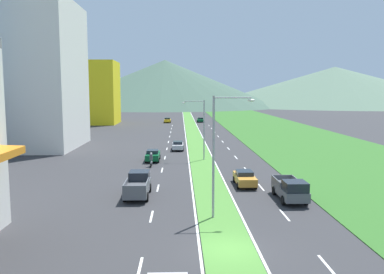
# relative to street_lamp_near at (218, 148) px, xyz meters

# --- Properties ---
(ground_plane) EXTENTS (600.00, 600.00, 0.00)m
(ground_plane) POSITION_rel_street_lamp_near_xyz_m (0.10, -6.04, -5.29)
(ground_plane) COLOR #2D2D30
(grass_median) EXTENTS (3.20, 240.00, 0.06)m
(grass_median) POSITION_rel_street_lamp_near_xyz_m (0.10, 53.96, -5.26)
(grass_median) COLOR #477F33
(grass_median) RESTS_ON ground_plane
(grass_verge_right) EXTENTS (24.00, 240.00, 0.06)m
(grass_verge_right) POSITION_rel_street_lamp_near_xyz_m (20.70, 53.96, -5.26)
(grass_verge_right) COLOR #2D6023
(grass_verge_right) RESTS_ON ground_plane
(lane_dash_left_2) EXTENTS (0.16, 2.80, 0.01)m
(lane_dash_left_2) POSITION_rel_street_lamp_near_xyz_m (-5.00, -8.36, -5.28)
(lane_dash_left_2) COLOR silver
(lane_dash_left_2) RESTS_ON ground_plane
(lane_dash_left_3) EXTENTS (0.16, 2.80, 0.01)m
(lane_dash_left_3) POSITION_rel_street_lamp_near_xyz_m (-5.00, 0.48, -5.28)
(lane_dash_left_3) COLOR silver
(lane_dash_left_3) RESTS_ON ground_plane
(lane_dash_left_4) EXTENTS (0.16, 2.80, 0.01)m
(lane_dash_left_4) POSITION_rel_street_lamp_near_xyz_m (-5.00, 9.32, -5.28)
(lane_dash_left_4) COLOR silver
(lane_dash_left_4) RESTS_ON ground_plane
(lane_dash_left_5) EXTENTS (0.16, 2.80, 0.01)m
(lane_dash_left_5) POSITION_rel_street_lamp_near_xyz_m (-5.00, 18.15, -5.28)
(lane_dash_left_5) COLOR silver
(lane_dash_left_5) RESTS_ON ground_plane
(lane_dash_left_6) EXTENTS (0.16, 2.80, 0.01)m
(lane_dash_left_6) POSITION_rel_street_lamp_near_xyz_m (-5.00, 26.99, -5.28)
(lane_dash_left_6) COLOR silver
(lane_dash_left_6) RESTS_ON ground_plane
(lane_dash_left_7) EXTENTS (0.16, 2.80, 0.01)m
(lane_dash_left_7) POSITION_rel_street_lamp_near_xyz_m (-5.00, 35.83, -5.28)
(lane_dash_left_7) COLOR silver
(lane_dash_left_7) RESTS_ON ground_plane
(lane_dash_left_8) EXTENTS (0.16, 2.80, 0.01)m
(lane_dash_left_8) POSITION_rel_street_lamp_near_xyz_m (-5.00, 44.67, -5.28)
(lane_dash_left_8) COLOR silver
(lane_dash_left_8) RESTS_ON ground_plane
(lane_dash_left_9) EXTENTS (0.16, 2.80, 0.01)m
(lane_dash_left_9) POSITION_rel_street_lamp_near_xyz_m (-5.00, 53.51, -5.28)
(lane_dash_left_9) COLOR silver
(lane_dash_left_9) RESTS_ON ground_plane
(lane_dash_left_10) EXTENTS (0.16, 2.80, 0.01)m
(lane_dash_left_10) POSITION_rel_street_lamp_near_xyz_m (-5.00, 62.34, -5.28)
(lane_dash_left_10) COLOR silver
(lane_dash_left_10) RESTS_ON ground_plane
(lane_dash_left_11) EXTENTS (0.16, 2.80, 0.01)m
(lane_dash_left_11) POSITION_rel_street_lamp_near_xyz_m (-5.00, 71.18, -5.28)
(lane_dash_left_11) COLOR silver
(lane_dash_left_11) RESTS_ON ground_plane
(lane_dash_left_12) EXTENTS (0.16, 2.80, 0.01)m
(lane_dash_left_12) POSITION_rel_street_lamp_near_xyz_m (-5.00, 80.02, -5.28)
(lane_dash_left_12) COLOR silver
(lane_dash_left_12) RESTS_ON ground_plane
(lane_dash_right_2) EXTENTS (0.16, 2.80, 0.01)m
(lane_dash_right_2) POSITION_rel_street_lamp_near_xyz_m (5.20, -8.36, -5.28)
(lane_dash_right_2) COLOR silver
(lane_dash_right_2) RESTS_ON ground_plane
(lane_dash_right_3) EXTENTS (0.16, 2.80, 0.01)m
(lane_dash_right_3) POSITION_rel_street_lamp_near_xyz_m (5.20, 0.48, -5.28)
(lane_dash_right_3) COLOR silver
(lane_dash_right_3) RESTS_ON ground_plane
(lane_dash_right_4) EXTENTS (0.16, 2.80, 0.01)m
(lane_dash_right_4) POSITION_rel_street_lamp_near_xyz_m (5.20, 9.32, -5.28)
(lane_dash_right_4) COLOR silver
(lane_dash_right_4) RESTS_ON ground_plane
(lane_dash_right_5) EXTENTS (0.16, 2.80, 0.01)m
(lane_dash_right_5) POSITION_rel_street_lamp_near_xyz_m (5.20, 18.15, -5.28)
(lane_dash_right_5) COLOR silver
(lane_dash_right_5) RESTS_ON ground_plane
(lane_dash_right_6) EXTENTS (0.16, 2.80, 0.01)m
(lane_dash_right_6) POSITION_rel_street_lamp_near_xyz_m (5.20, 26.99, -5.28)
(lane_dash_right_6) COLOR silver
(lane_dash_right_6) RESTS_ON ground_plane
(lane_dash_right_7) EXTENTS (0.16, 2.80, 0.01)m
(lane_dash_right_7) POSITION_rel_street_lamp_near_xyz_m (5.20, 35.83, -5.28)
(lane_dash_right_7) COLOR silver
(lane_dash_right_7) RESTS_ON ground_plane
(lane_dash_right_8) EXTENTS (0.16, 2.80, 0.01)m
(lane_dash_right_8) POSITION_rel_street_lamp_near_xyz_m (5.20, 44.67, -5.28)
(lane_dash_right_8) COLOR silver
(lane_dash_right_8) RESTS_ON ground_plane
(lane_dash_right_9) EXTENTS (0.16, 2.80, 0.01)m
(lane_dash_right_9) POSITION_rel_street_lamp_near_xyz_m (5.20, 53.51, -5.28)
(lane_dash_right_9) COLOR silver
(lane_dash_right_9) RESTS_ON ground_plane
(lane_dash_right_10) EXTENTS (0.16, 2.80, 0.01)m
(lane_dash_right_10) POSITION_rel_street_lamp_near_xyz_m (5.20, 62.34, -5.28)
(lane_dash_right_10) COLOR silver
(lane_dash_right_10) RESTS_ON ground_plane
(lane_dash_right_11) EXTENTS (0.16, 2.80, 0.01)m
(lane_dash_right_11) POSITION_rel_street_lamp_near_xyz_m (5.20, 71.18, -5.28)
(lane_dash_right_11) COLOR silver
(lane_dash_right_11) RESTS_ON ground_plane
(lane_dash_right_12) EXTENTS (0.16, 2.80, 0.01)m
(lane_dash_right_12) POSITION_rel_street_lamp_near_xyz_m (5.20, 80.02, -5.28)
(lane_dash_right_12) COLOR silver
(lane_dash_right_12) RESTS_ON ground_plane
(edge_line_median_left) EXTENTS (0.16, 240.00, 0.01)m
(edge_line_median_left) POSITION_rel_street_lamp_near_xyz_m (-1.65, 53.96, -5.28)
(edge_line_median_left) COLOR silver
(edge_line_median_left) RESTS_ON ground_plane
(edge_line_median_right) EXTENTS (0.16, 240.00, 0.01)m
(edge_line_median_right) POSITION_rel_street_lamp_near_xyz_m (1.85, 53.96, -5.28)
(edge_line_median_right) COLOR silver
(edge_line_median_right) RESTS_ON ground_plane
(domed_building) EXTENTS (17.44, 17.44, 36.97)m
(domed_building) POSITION_rel_street_lamp_near_xyz_m (-28.81, 38.48, 10.25)
(domed_building) COLOR silver
(domed_building) RESTS_ON ground_plane
(midrise_colored) EXTENTS (13.10, 13.10, 18.02)m
(midrise_colored) POSITION_rel_street_lamp_near_xyz_m (-27.65, 87.13, 3.72)
(midrise_colored) COLOR yellow
(midrise_colored) RESTS_ON ground_plane
(hill_far_left) EXTENTS (236.69, 236.69, 35.87)m
(hill_far_left) POSITION_rel_street_lamp_near_xyz_m (-99.60, 249.84, 12.65)
(hill_far_left) COLOR #516B56
(hill_far_left) RESTS_ON ground_plane
(hill_far_center) EXTENTS (140.35, 140.35, 28.65)m
(hill_far_center) POSITION_rel_street_lamp_near_xyz_m (-12.15, 218.68, 9.04)
(hill_far_center) COLOR #3D5647
(hill_far_center) RESTS_ON ground_plane
(hill_far_right) EXTENTS (180.15, 180.15, 26.25)m
(hill_far_right) POSITION_rel_street_lamp_near_xyz_m (104.61, 244.17, 7.84)
(hill_far_right) COLOR #516B56
(hill_far_right) RESTS_ON ground_plane
(street_lamp_near) EXTENTS (3.11, 0.28, 9.15)m
(street_lamp_near) POSITION_rel_street_lamp_near_xyz_m (0.00, 0.00, 0.00)
(street_lamp_near) COLOR #99999E
(street_lamp_near) RESTS_ON ground_plane
(street_lamp_mid) EXTENTS (3.11, 0.32, 8.25)m
(street_lamp_mid) POSITION_rel_street_lamp_near_xyz_m (0.10, 25.10, -0.47)
(street_lamp_mid) COLOR #99999E
(street_lamp_mid) RESTS_ON ground_plane
(car_1) EXTENTS (1.95, 4.52, 1.48)m
(car_1) POSITION_rel_street_lamp_near_xyz_m (3.69, 10.16, -4.52)
(car_1) COLOR #C6842D
(car_1) RESTS_ON ground_plane
(car_2) EXTENTS (1.98, 4.24, 1.44)m
(car_2) POSITION_rel_street_lamp_near_xyz_m (3.41, 91.84, -4.54)
(car_2) COLOR #0C5128
(car_2) RESTS_ON ground_plane
(car_3) EXTENTS (1.93, 4.63, 1.55)m
(car_3) POSITION_rel_street_lamp_near_xyz_m (-6.54, 24.55, -4.50)
(car_3) COLOR #0C5128
(car_3) RESTS_ON ground_plane
(car_4) EXTENTS (2.04, 4.48, 1.51)m
(car_4) POSITION_rel_street_lamp_near_xyz_m (-6.63, 90.25, -4.52)
(car_4) COLOR yellow
(car_4) RESTS_ON ground_plane
(car_5) EXTENTS (1.89, 4.39, 1.45)m
(car_5) POSITION_rel_street_lamp_near_xyz_m (-3.18, 34.44, -4.54)
(car_5) COLOR #B2B2B7
(car_5) RESTS_ON ground_plane
(pickup_truck_0) EXTENTS (2.18, 5.40, 2.00)m
(pickup_truck_0) POSITION_rel_street_lamp_near_xyz_m (-6.65, 6.57, -4.31)
(pickup_truck_0) COLOR #515459
(pickup_truck_0) RESTS_ON ground_plane
(pickup_truck_1) EXTENTS (2.18, 5.40, 2.00)m
(pickup_truck_1) POSITION_rel_street_lamp_near_xyz_m (6.77, 4.49, -4.31)
(pickup_truck_1) COLOR #515459
(pickup_truck_1) RESTS_ON ground_plane
(motorcycle_rider) EXTENTS (0.36, 2.00, 1.80)m
(motorcycle_rider) POSITION_rel_street_lamp_near_xyz_m (-6.46, 20.44, -4.54)
(motorcycle_rider) COLOR black
(motorcycle_rider) RESTS_ON ground_plane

